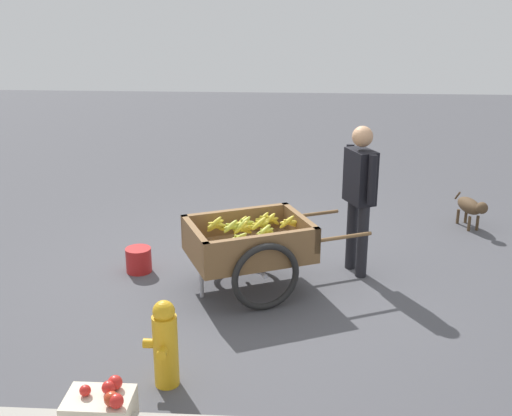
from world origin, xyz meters
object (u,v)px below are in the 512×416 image
at_px(fruit_cart, 250,246).
at_px(dog, 471,207).
at_px(apple_crate, 101,409).
at_px(fire_hydrant, 165,344).
at_px(vendor_person, 360,188).
at_px(plastic_bucket, 139,260).

bearing_deg(fruit_cart, dog, -144.19).
distance_m(dog, apple_crate, 5.15).
height_order(dog, fire_hydrant, fire_hydrant).
bearing_deg(dog, apple_crate, 49.49).
bearing_deg(dog, fire_hydrant, 48.67).
height_order(vendor_person, fire_hydrant, vendor_person).
bearing_deg(fruit_cart, vendor_person, -156.48).
relative_size(dog, apple_crate, 1.49).
bearing_deg(vendor_person, plastic_bucket, 3.28).
xyz_separation_m(fruit_cart, plastic_bucket, (1.15, -0.33, -0.31)).
bearing_deg(fire_hydrant, vendor_person, -126.72).
height_order(fruit_cart, fire_hydrant, fruit_cart).
xyz_separation_m(dog, apple_crate, (3.35, 3.92, -0.14)).
height_order(fire_hydrant, apple_crate, fire_hydrant).
bearing_deg(dog, fruit_cart, 35.81).
bearing_deg(vendor_person, fire_hydrant, 53.28).
height_order(vendor_person, dog, vendor_person).
bearing_deg(fire_hydrant, fruit_cart, -106.97).
bearing_deg(fruit_cart, fire_hydrant, 73.03).
relative_size(plastic_bucket, apple_crate, 0.59).
bearing_deg(fruit_cart, plastic_bucket, -15.93).
distance_m(plastic_bucket, apple_crate, 2.45).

